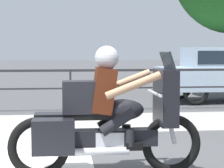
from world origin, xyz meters
The scene contains 4 objects.
ground_plane centered at (0.00, 0.00, 0.00)m, with size 120.00×120.00×0.00m, color #4C4C4F.
sidewalk_band centered at (0.00, 3.40, 0.01)m, with size 44.00×2.40×0.01m, color #A8A59E.
fence_railing centered at (0.00, 5.10, 0.83)m, with size 36.00×0.05×1.05m.
motorcycle centered at (0.30, -0.51, 0.71)m, with size 2.36×0.76×1.58m.
Camera 1 is at (-0.21, -5.70, 1.53)m, focal length 70.00 mm.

